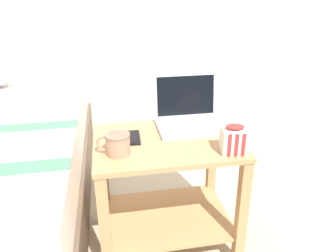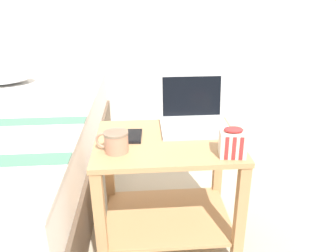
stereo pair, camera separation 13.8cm
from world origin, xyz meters
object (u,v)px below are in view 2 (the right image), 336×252
Objects in this scene: cell_phone at (134,136)px; laptop at (194,117)px; snack_bag at (233,143)px; mug_front_left at (116,140)px.

laptop is at bearing 18.60° from cell_phone.
mug_front_left is at bearing 171.25° from snack_bag.
mug_front_left is (-0.35, -0.23, 0.00)m from laptop.
cell_phone is (0.07, 0.13, -0.04)m from mug_front_left.
mug_front_left reaches higher than cell_phone.
mug_front_left is 0.47m from snack_bag.
snack_bag is at bearing -8.75° from mug_front_left.
laptop is at bearing 32.84° from mug_front_left.
snack_bag is 0.44m from cell_phone.
snack_bag is at bearing -70.25° from laptop.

